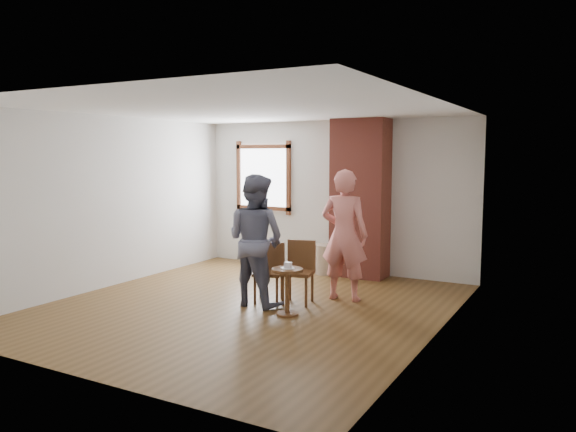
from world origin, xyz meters
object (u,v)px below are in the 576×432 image
object	(u,v)px
side_table	(287,284)
person_pink	(344,235)
dining_chair_left	(270,269)
stoneware_crock	(326,259)
dining_chair_right	(299,268)
man	(256,240)

from	to	relation	value
side_table	person_pink	world-z (taller)	person_pink
dining_chair_left	person_pink	world-z (taller)	person_pink
person_pink	stoneware_crock	bearing A→B (deg)	-62.29
dining_chair_right	side_table	bearing A→B (deg)	-87.24
dining_chair_right	stoneware_crock	bearing A→B (deg)	92.11
dining_chair_left	dining_chair_right	bearing A→B (deg)	2.19
dining_chair_left	dining_chair_right	world-z (taller)	dining_chair_right
stoneware_crock	dining_chair_right	bearing A→B (deg)	-76.26
dining_chair_right	person_pink	distance (m)	0.77
dining_chair_left	person_pink	xyz separation A→B (m)	(0.87, 0.56, 0.46)
dining_chair_right	man	distance (m)	0.72
side_table	dining_chair_right	bearing A→B (deg)	104.39
dining_chair_left	dining_chair_right	xyz separation A→B (m)	(0.39, 0.14, 0.02)
dining_chair_right	man	xyz separation A→B (m)	(-0.46, -0.39, 0.41)
man	dining_chair_right	bearing A→B (deg)	-134.28
side_table	man	bearing A→B (deg)	158.78
stoneware_crock	dining_chair_right	distance (m)	1.93
dining_chair_left	stoneware_crock	bearing A→B (deg)	74.67
dining_chair_right	man	size ratio (longest dim) A/B	0.48
side_table	dining_chair_left	bearing A→B (deg)	138.28
person_pink	dining_chair_right	bearing A→B (deg)	36.11
stoneware_crock	person_pink	bearing A→B (deg)	-56.97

